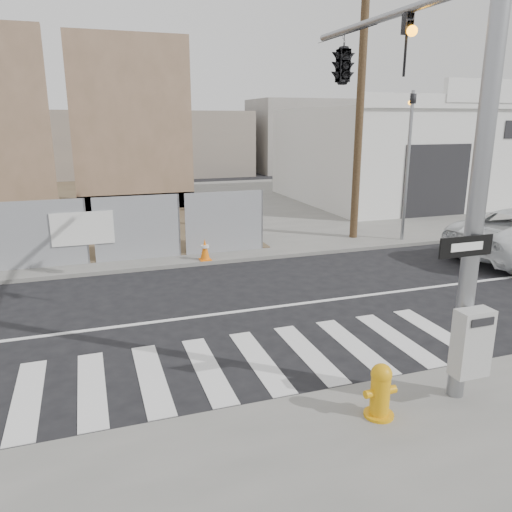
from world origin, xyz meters
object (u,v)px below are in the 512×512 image
object	(u,v)px
fire_hydrant	(380,391)
signal_pole	(379,96)
traffic_cone_d	(205,250)
auto_shop	(409,154)

from	to	relation	value
fire_hydrant	signal_pole	bearing A→B (deg)	60.04
signal_pole	traffic_cone_d	size ratio (longest dim) A/B	10.30
fire_hydrant	traffic_cone_d	distance (m)	9.16
signal_pole	auto_shop	distance (m)	19.04
auto_shop	fire_hydrant	size ratio (longest dim) A/B	14.29
fire_hydrant	traffic_cone_d	size ratio (longest dim) A/B	1.24
auto_shop	traffic_cone_d	world-z (taller)	auto_shop
signal_pole	fire_hydrant	bearing A→B (deg)	-117.08
fire_hydrant	traffic_cone_d	xyz separation A→B (m)	(-0.48, 9.15, -0.08)
auto_shop	fire_hydrant	xyz separation A→B (m)	(-12.98, -17.90, -2.00)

